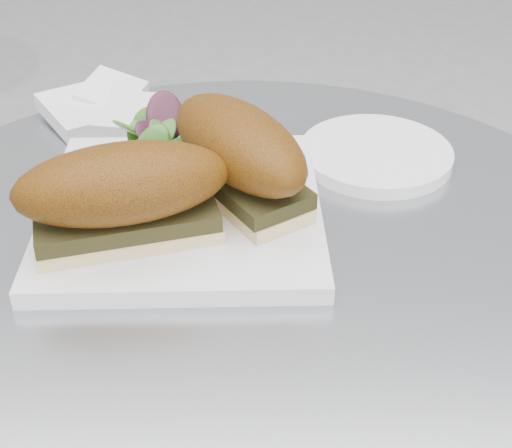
{
  "coord_description": "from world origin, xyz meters",
  "views": [
    {
      "loc": [
        0.0,
        -0.45,
        1.08
      ],
      "look_at": [
        0.01,
        -0.0,
        0.77
      ],
      "focal_mm": 50.0,
      "sensor_mm": 36.0,
      "label": 1
    }
  ],
  "objects_px": {
    "plate": "(183,210)",
    "saucer": "(376,154)",
    "sandwich_right": "(239,152)",
    "sandwich_left": "(124,193)"
  },
  "relations": [
    {
      "from": "plate",
      "to": "saucer",
      "type": "distance_m",
      "value": 0.21
    },
    {
      "from": "plate",
      "to": "saucer",
      "type": "bearing_deg",
      "value": 28.03
    },
    {
      "from": "sandwich_right",
      "to": "plate",
      "type": "bearing_deg",
      "value": -109.27
    },
    {
      "from": "sandwich_right",
      "to": "saucer",
      "type": "relative_size",
      "value": 1.22
    },
    {
      "from": "plate",
      "to": "sandwich_right",
      "type": "xyz_separation_m",
      "value": [
        0.05,
        0.01,
        0.05
      ]
    },
    {
      "from": "sandwich_left",
      "to": "sandwich_right",
      "type": "height_order",
      "value": "same"
    },
    {
      "from": "sandwich_left",
      "to": "saucer",
      "type": "bearing_deg",
      "value": 19.54
    },
    {
      "from": "plate",
      "to": "saucer",
      "type": "xyz_separation_m",
      "value": [
        0.18,
        0.1,
        -0.0
      ]
    },
    {
      "from": "sandwich_right",
      "to": "sandwich_left",
      "type": "bearing_deg",
      "value": -86.89
    },
    {
      "from": "plate",
      "to": "sandwich_right",
      "type": "bearing_deg",
      "value": 13.13
    }
  ]
}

